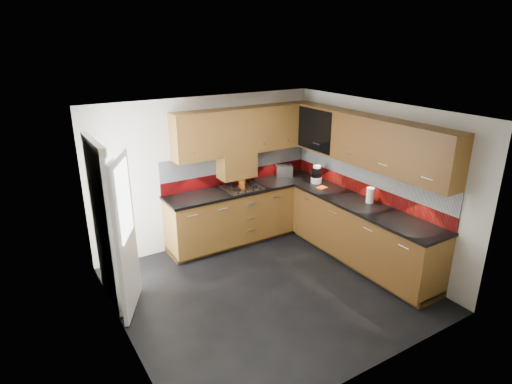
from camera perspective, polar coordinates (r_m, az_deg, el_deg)
room at (r=5.32m, az=1.74°, el=0.88°), size 4.00×3.80×2.64m
base_cabinets at (r=6.83m, az=5.83°, el=-4.32°), size 2.70×3.20×0.95m
countertop at (r=6.63m, az=5.95°, el=-0.59°), size 2.72×3.22×0.04m
backsplash at (r=6.84m, az=6.39°, el=2.59°), size 2.70×3.20×0.54m
upper_cabinets at (r=6.53m, az=7.07°, el=7.46°), size 2.50×3.20×0.72m
extractor_hood at (r=6.94m, az=-2.61°, el=3.57°), size 0.60×0.33×0.40m
glass_cabinet at (r=7.04m, az=8.72°, el=8.51°), size 0.32×0.80×0.66m
back_door at (r=5.50m, az=-18.58°, el=-4.79°), size 0.42×1.19×2.04m
gas_hob at (r=6.90m, az=-1.89°, el=0.65°), size 0.59×0.52×0.05m
utensil_pot at (r=7.05m, az=-1.87°, el=1.79°), size 0.13×0.13×0.45m
toaster at (r=7.48m, az=3.74°, el=2.85°), size 0.33×0.27×0.21m
food_processor at (r=7.18m, az=8.07°, el=2.28°), size 0.18×0.18×0.30m
paper_towel at (r=6.48m, az=14.98°, el=-0.43°), size 0.12×0.12×0.23m
orange_cloth at (r=6.98m, az=8.79°, el=0.57°), size 0.18×0.16×0.02m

